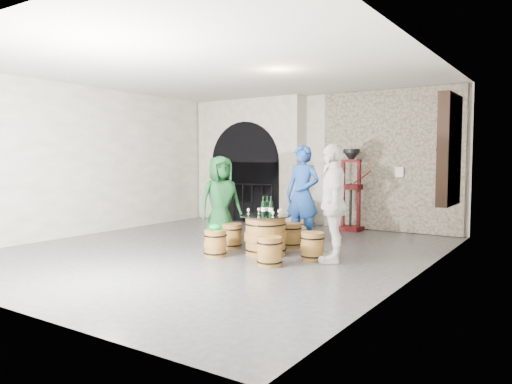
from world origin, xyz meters
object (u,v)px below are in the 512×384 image
Objects in this scene: barrel_table at (265,235)px; corking_press at (351,183)px; barrel_stool_near_right at (270,251)px; barrel_stool_near_left at (215,243)px; barrel_stool_left at (232,236)px; wine_bottle_left at (263,208)px; wine_bottle_right at (267,207)px; wine_bottle_center at (271,208)px; person_white at (333,203)px; barrel_stool_far at (291,235)px; barrel_stool_right at (312,246)px; side_barrel at (305,214)px; person_blue at (303,195)px; person_green at (220,201)px.

corking_press is at bearing 87.99° from barrel_table.
barrel_stool_near_right is 1.13m from barrel_stool_near_left.
barrel_table is at bearing -11.22° from barrel_stool_left.
wine_bottle_left is 1.00× the size of wine_bottle_right.
wine_bottle_center is at bearing -10.66° from barrel_stool_left.
person_white is 1.09m from wine_bottle_center.
corking_press is (0.10, 2.58, 0.86)m from barrel_stool_far.
barrel_stool_near_right is at bearing -4.34° from barrel_stool_near_left.
barrel_stool_left and barrel_stool_far have the same top height.
barrel_stool_far is at bearing 88.28° from wine_bottle_right.
wine_bottle_left is at bearing -164.98° from wine_bottle_center.
wine_bottle_left is at bearing -171.53° from barrel_stool_right.
barrel_table is 1.95× the size of barrel_stool_near_right.
corking_press is at bearing 5.25° from side_barrel.
corking_press is at bearing 87.77° from wine_bottle_left.
barrel_table is 1.95× the size of barrel_stool_right.
person_white reaches higher than barrel_stool_near_left.
barrel_table reaches higher than barrel_stool_left.
wine_bottle_right is (-0.12, 0.07, 0.00)m from wine_bottle_center.
barrel_stool_right is at bearing -73.73° from corking_press.
barrel_stool_right is 1.39× the size of wine_bottle_right.
barrel_stool_right is at bearing -54.26° from person_blue.
barrel_stool_left is 1.04m from wine_bottle_left.
wine_bottle_center reaches higher than side_barrel.
wine_bottle_left is at bearing -92.25° from barrel_stool_far.
barrel_stool_left is at bearing 177.10° from barrel_stool_right.
side_barrel is at bearing 106.78° from wine_bottle_right.
person_green is at bearing 168.78° from barrel_stool_left.
wine_bottle_right is (1.14, -0.17, -0.03)m from person_green.
barrel_stool_right is at bearing -60.40° from side_barrel.
person_blue is at bearing -162.19° from person_white.
barrel_table is 1.42m from person_blue.
wine_bottle_right is (-0.03, -1.22, -0.14)m from person_blue.
corking_press is at bearing 170.64° from person_white.
barrel_table is at bearing -88.12° from corking_press.
barrel_stool_left is 0.70m from person_green.
person_blue is 5.87× the size of wine_bottle_center.
barrel_stool_left is at bearing -141.29° from barrel_stool_far.
barrel_stool_far is at bearing 66.55° from barrel_stool_near_left.
barrel_stool_near_left is at bearing -155.06° from barrel_stool_right.
barrel_table is 3.48m from side_barrel.
barrel_table is at bearing 44.45° from barrel_stool_near_left.
person_white is 5.79× the size of wine_bottle_center.
person_white reaches higher than wine_bottle_center.
corking_press is (1.27, 3.21, 0.24)m from person_green.
barrel_stool_near_right is at bearing -75.06° from person_blue.
barrel_stool_near_left is at bearing -84.53° from side_barrel.
barrel_table reaches higher than barrel_stool_near_left.
wine_bottle_right reaches higher than barrel_stool_right.
person_green is at bearing 175.83° from barrel_stool_right.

